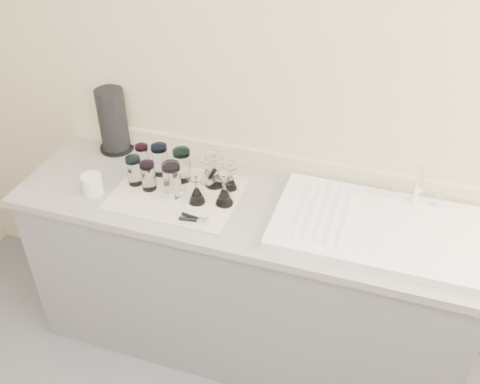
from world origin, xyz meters
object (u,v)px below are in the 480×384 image
(tumbler_blue, at_px, (148,176))
(goblet_front_right, at_px, (224,194))
(tumbler_teal, at_px, (143,157))
(tumbler_cyan, at_px, (160,160))
(can_opener, at_px, (195,219))
(tumbler_purple, at_px, (182,165))
(sink_unit, at_px, (375,226))
(goblet_back_left, at_px, (214,175))
(white_mug, at_px, (92,184))
(goblet_back_right, at_px, (230,180))
(tumbler_lavender, at_px, (172,180))
(tumbler_magenta, at_px, (134,171))
(goblet_extra, at_px, (207,174))
(paper_towel_roll, at_px, (113,121))
(goblet_front_left, at_px, (197,193))

(tumbler_blue, xyz_separation_m, goblet_front_right, (0.36, 0.00, -0.02))
(tumbler_teal, height_order, tumbler_cyan, tumbler_cyan)
(tumbler_cyan, xyz_separation_m, can_opener, (0.28, -0.27, -0.07))
(tumbler_purple, relative_size, goblet_front_right, 1.09)
(tumbler_teal, bearing_deg, sink_unit, -5.55)
(tumbler_cyan, bearing_deg, can_opener, -44.24)
(goblet_back_left, relative_size, can_opener, 1.23)
(tumbler_teal, xyz_separation_m, white_mug, (-0.13, -0.24, -0.02))
(tumbler_cyan, distance_m, goblet_back_right, 0.35)
(tumbler_lavender, relative_size, white_mug, 1.19)
(goblet_back_left, bearing_deg, tumbler_cyan, 178.64)
(tumbler_magenta, distance_m, goblet_front_right, 0.43)
(tumbler_teal, distance_m, tumbler_blue, 0.17)
(tumbler_cyan, bearing_deg, tumbler_blue, -89.86)
(can_opener, bearing_deg, tumbler_blue, 152.28)
(goblet_back_left, distance_m, white_mug, 0.54)
(sink_unit, relative_size, goblet_back_right, 6.64)
(sink_unit, xyz_separation_m, can_opener, (-0.72, -0.18, -0.00))
(goblet_extra, bearing_deg, paper_towel_roll, 166.09)
(tumbler_cyan, height_order, goblet_back_right, tumbler_cyan)
(goblet_extra, bearing_deg, tumbler_lavender, -125.98)
(tumbler_cyan, xyz_separation_m, white_mug, (-0.23, -0.22, -0.04))
(goblet_back_left, height_order, white_mug, goblet_back_left)
(tumbler_purple, xyz_separation_m, tumbler_lavender, (0.00, -0.12, 0.00))
(white_mug, bearing_deg, paper_towel_roll, 102.54)
(tumbler_cyan, xyz_separation_m, tumbler_purple, (0.12, -0.02, 0.00))
(goblet_front_left, xyz_separation_m, paper_towel_roll, (-0.55, 0.29, 0.10))
(tumbler_blue, height_order, paper_towel_roll, paper_towel_roll)
(tumbler_teal, relative_size, tumbler_blue, 0.91)
(tumbler_cyan, xyz_separation_m, paper_towel_roll, (-0.31, 0.14, 0.07))
(goblet_back_right, relative_size, goblet_front_right, 0.85)
(tumbler_cyan, xyz_separation_m, tumbler_magenta, (-0.08, -0.11, -0.01))
(can_opener, xyz_separation_m, paper_towel_roll, (-0.59, 0.41, 0.14))
(tumbler_magenta, bearing_deg, goblet_front_right, -1.79)
(tumbler_purple, xyz_separation_m, goblet_front_right, (0.24, -0.11, -0.03))
(goblet_front_right, bearing_deg, sink_unit, 2.91)
(tumbler_magenta, bearing_deg, tumbler_teal, 99.89)
(goblet_extra, bearing_deg, tumbler_teal, 178.41)
(goblet_back_left, distance_m, can_opener, 0.27)
(goblet_front_right, bearing_deg, tumbler_blue, -179.41)
(tumbler_purple, bearing_deg, tumbler_lavender, -87.79)
(sink_unit, relative_size, tumbler_teal, 6.75)
(tumbler_purple, distance_m, goblet_back_right, 0.23)
(tumbler_purple, bearing_deg, can_opener, -57.69)
(tumbler_blue, height_order, goblet_front_right, goblet_front_right)
(tumbler_teal, relative_size, tumbler_magenta, 0.90)
(goblet_front_right, relative_size, paper_towel_roll, 0.45)
(tumbler_purple, xyz_separation_m, goblet_back_right, (0.23, 0.01, -0.04))
(tumbler_purple, height_order, tumbler_lavender, tumbler_lavender)
(goblet_front_left, bearing_deg, tumbler_magenta, 172.69)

